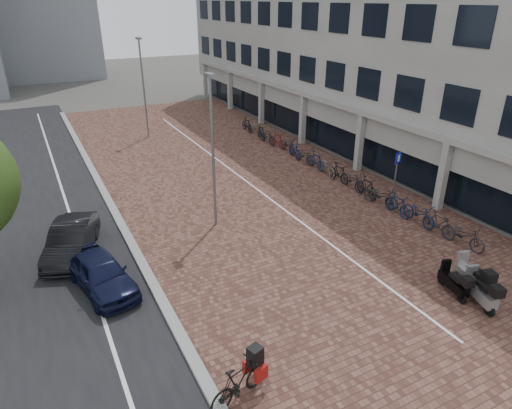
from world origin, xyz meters
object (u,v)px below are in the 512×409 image
Objects in this scene: scooter_front at (481,290)px; parking_sign at (397,169)px; scooter_back at (472,276)px; hero_bike at (239,381)px; car_navy at (101,273)px; scooter_mid at (454,281)px; car_dark at (71,240)px.

scooter_front is 8.34m from parking_sign.
scooter_back is 7.58m from parking_sign.
hero_bike is at bearing -163.13° from scooter_front.
scooter_back is at bearing -39.51° from car_navy.
scooter_front is at bearing -56.09° from scooter_mid.
car_navy is 2.20× the size of scooter_front.
scooter_back is (9.08, 0.49, 0.03)m from hero_bike.
parking_sign is at bearing 84.30° from scooter_front.
car_dark is 14.85m from scooter_back.
scooter_front is at bearing -105.05° from scooter_back.
scooter_mid is (-0.29, 0.81, -0.06)m from scooter_front.
scooter_mid is at bearing 127.50° from scooter_front.
scooter_front is 0.77m from scooter_back.
parking_sign is (12.00, 7.40, 1.14)m from hero_bike.
car_navy is 6.84m from hero_bike.
hero_bike reaches higher than car_navy.
car_navy is at bearing 166.53° from scooter_front.
scooter_mid is 0.61× the size of parking_sign.
hero_bike is 8.42m from scooter_mid.
car_navy is 0.94× the size of car_dark.
hero_bike is at bearing -168.96° from parking_sign.
scooter_mid is 0.86× the size of scooter_back.
scooter_mid is (11.19, -8.75, -0.13)m from car_dark.
scooter_back is (11.27, -5.99, -0.02)m from car_navy.
scooter_front is 1.10× the size of scooter_mid.
scooter_back is at bearing -16.28° from car_dark.
car_dark reaches higher than car_navy.
parking_sign reaches higher than scooter_mid.
hero_bike is 9.09m from scooter_back.
scooter_mid is at bearing -176.56° from scooter_back.
car_navy reaches higher than scooter_mid.
car_navy is 12.08m from scooter_mid.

